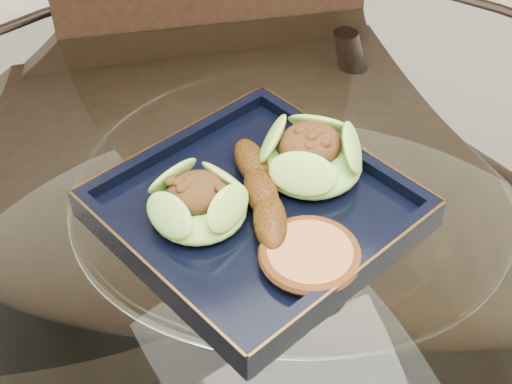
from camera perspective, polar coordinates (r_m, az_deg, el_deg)
dining_table at (r=0.86m, az=2.27°, el=-10.34°), size 1.13×1.13×0.77m
dining_chair at (r=1.05m, az=-1.99°, el=2.83°), size 0.60×0.60×1.08m
navy_plate at (r=0.73m, az=0.00°, el=-1.71°), size 0.32×0.32×0.02m
lettuce_wrap_left at (r=0.70m, az=-4.64°, el=-1.02°), size 0.10×0.10×0.03m
lettuce_wrap_right at (r=0.75m, az=4.41°, el=2.75°), size 0.14×0.14×0.04m
roasted_plantain at (r=0.72m, az=0.41°, el=0.08°), size 0.08×0.16×0.03m
crumb_patty at (r=0.67m, az=4.33°, el=-5.15°), size 0.09×0.09×0.02m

